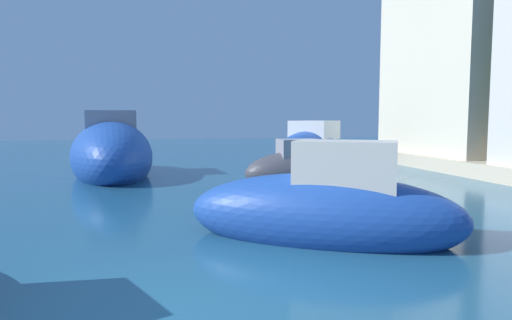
# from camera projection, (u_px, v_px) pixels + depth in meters

# --- Properties ---
(moored_boat_0) EXTENTS (3.39, 6.75, 2.78)m
(moored_boat_0) POSITION_uv_depth(u_px,v_px,m) (112.00, 154.00, 15.67)
(moored_boat_0) COLOR #1E479E
(moored_boat_0) RESTS_ON ground
(moored_boat_2) EXTENTS (3.83, 1.58, 1.67)m
(moored_boat_2) POSITION_uv_depth(u_px,v_px,m) (308.00, 171.00, 13.35)
(moored_boat_2) COLOR #3F3F47
(moored_boat_2) RESTS_ON ground
(moored_boat_6) EXTENTS (4.91, 5.18, 2.30)m
(moored_boat_6) POSITION_uv_depth(u_px,v_px,m) (311.00, 151.00, 18.82)
(moored_boat_6) COLOR #1E479E
(moored_boat_6) RESTS_ON ground
(moored_boat_7) EXTENTS (4.71, 3.56, 1.93)m
(moored_boat_7) POSITION_uv_depth(u_px,v_px,m) (324.00, 211.00, 7.34)
(moored_boat_7) COLOR #1E479E
(moored_boat_7) RESTS_ON ground
(waterfront_building_annex) EXTENTS (5.63, 6.77, 8.45)m
(waterfront_building_annex) POSITION_uv_depth(u_px,v_px,m) (476.00, 50.00, 18.79)
(waterfront_building_annex) COLOR beige
(waterfront_building_annex) RESTS_ON quay_promenade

